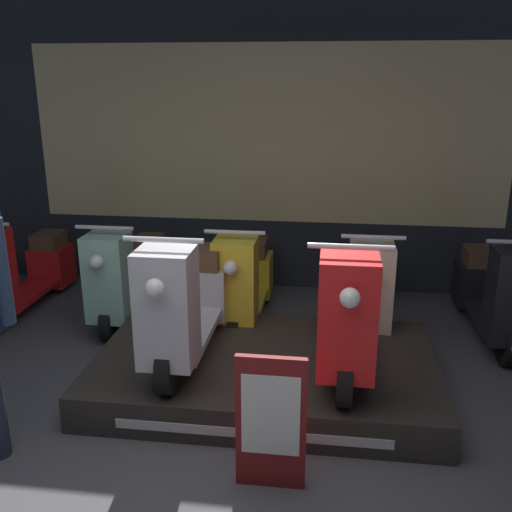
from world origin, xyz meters
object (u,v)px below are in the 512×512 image
at_px(scooter_display_right, 345,310).
at_px(scooter_backrow_4, 493,293).
at_px(scooter_display_left, 188,302).
at_px(scooter_backrow_1, 130,276).
at_px(price_sign_board, 271,423).
at_px(scooter_backrow_2, 245,282).
at_px(scooter_backrow_0, 22,271).
at_px(scooter_backrow_3, 366,287).

relative_size(scooter_display_right, scooter_backrow_4, 1.00).
xyz_separation_m(scooter_display_left, scooter_display_right, (1.05, 0.00, 0.00)).
bearing_deg(scooter_display_right, scooter_backrow_4, 41.96).
bearing_deg(scooter_backrow_1, price_sign_board, -54.40).
bearing_deg(scooter_backrow_2, scooter_display_right, -53.26).
xyz_separation_m(scooter_backrow_1, scooter_backrow_2, (1.04, 0.00, 0.00)).
distance_m(scooter_backrow_0, scooter_backrow_3, 3.11).
bearing_deg(scooter_display_right, price_sign_board, -111.48).
bearing_deg(scooter_backrow_3, scooter_backrow_2, 180.00).
distance_m(scooter_display_left, scooter_backrow_2, 1.16).
xyz_separation_m(scooter_backrow_1, scooter_backrow_3, (2.07, 0.00, 0.00)).
bearing_deg(scooter_backrow_3, scooter_display_left, -138.38).
distance_m(scooter_display_right, scooter_backrow_2, 1.41).
bearing_deg(price_sign_board, scooter_display_right, 68.52).
relative_size(scooter_backrow_1, price_sign_board, 1.99).
relative_size(scooter_backrow_2, scooter_backrow_3, 1.00).
relative_size(scooter_backrow_0, scooter_backrow_4, 1.00).
bearing_deg(scooter_backrow_3, scooter_backrow_4, 0.00).
distance_m(scooter_backrow_2, price_sign_board, 2.13).
bearing_deg(scooter_backrow_1, scooter_backrow_4, 0.00).
height_order(scooter_display_left, scooter_backrow_1, scooter_display_left).
distance_m(scooter_display_left, scooter_backrow_0, 2.18).
bearing_deg(scooter_backrow_1, scooter_display_right, -30.83).
bearing_deg(scooter_display_right, scooter_display_left, 180.00).
relative_size(scooter_backrow_1, scooter_backrow_3, 1.00).
xyz_separation_m(scooter_display_right, scooter_backrow_0, (-2.90, 1.11, -0.24)).
relative_size(scooter_display_right, scooter_backrow_3, 1.00).
bearing_deg(scooter_backrow_1, scooter_backrow_2, 0.00).
bearing_deg(scooter_backrow_0, scooter_display_right, -21.00).
relative_size(scooter_display_right, scooter_backrow_0, 1.00).
relative_size(scooter_display_right, price_sign_board, 1.99).
distance_m(scooter_backrow_1, scooter_backrow_2, 1.04).
bearing_deg(price_sign_board, scooter_backrow_0, 140.52).
xyz_separation_m(scooter_display_left, scooter_backrow_4, (2.29, 1.11, -0.24)).
height_order(scooter_display_left, scooter_display_right, same).
relative_size(scooter_backrow_3, scooter_backrow_4, 1.00).
xyz_separation_m(scooter_backrow_3, price_sign_board, (-0.58, -2.08, -0.00)).
relative_size(scooter_backrow_2, scooter_backrow_4, 1.00).
bearing_deg(scooter_backrow_0, scooter_display_left, -31.03).
distance_m(scooter_display_right, scooter_backrow_3, 1.16).
distance_m(scooter_display_right, scooter_backrow_1, 2.19).
xyz_separation_m(scooter_backrow_1, scooter_backrow_4, (3.11, 0.00, 0.00)).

